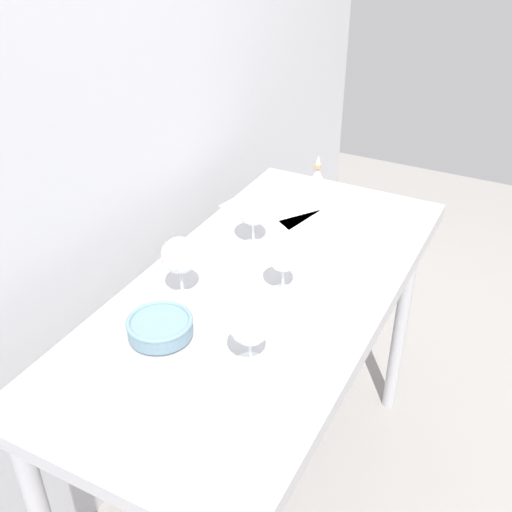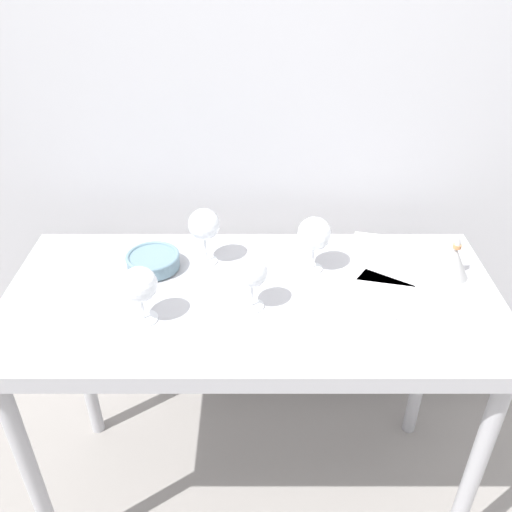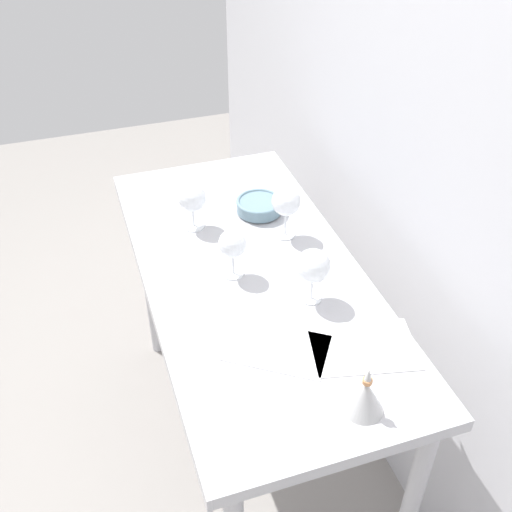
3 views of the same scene
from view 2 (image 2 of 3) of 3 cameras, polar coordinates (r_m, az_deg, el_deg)
name	(u,v)px [view 2 (image 2 of 3)]	position (r m, az deg, el deg)	size (l,w,h in m)	color
ground_plane	(253,485)	(2.20, -0.32, -22.87)	(6.00, 6.00, 0.00)	gray
back_wall	(252,99)	(1.80, -0.39, 16.16)	(3.80, 0.04, 2.60)	silver
steel_counter	(252,322)	(1.60, -0.41, -6.97)	(1.40, 0.65, 0.90)	#B2B2B7
wine_glass_near_center	(252,273)	(1.42, -0.45, -1.82)	(0.08, 0.08, 0.16)	white
wine_glass_far_right	(314,235)	(1.58, 6.12, 2.22)	(0.10, 0.10, 0.17)	white
wine_glass_near_left	(139,286)	(1.41, -12.13, -3.08)	(0.09, 0.09, 0.16)	white
wine_glass_far_left	(204,226)	(1.61, -5.48, 3.18)	(0.09, 0.09, 0.18)	white
tasting_sheet_upper	(373,301)	(1.54, 12.13, -4.65)	(0.17, 0.27, 0.00)	white
tasting_sheet_lower	(383,258)	(1.73, 13.14, -0.16)	(0.19, 0.28, 0.00)	white
tasting_bowl	(153,261)	(1.65, -10.75, -0.48)	(0.16, 0.16, 0.05)	#4C4C4C
decanter_funnel	(453,261)	(1.68, 19.98, -0.53)	(0.10, 0.10, 0.14)	#B8B8B8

